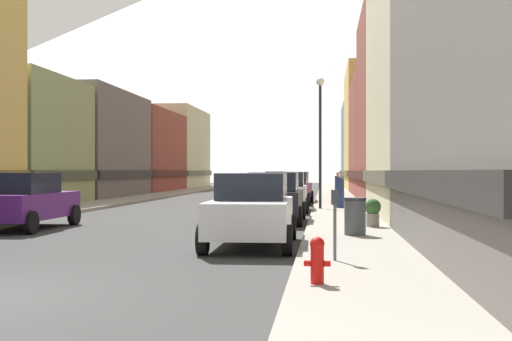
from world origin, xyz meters
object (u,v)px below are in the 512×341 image
car_left_1 (25,201)px  parking_meter_near (335,215)px  pedestrian_2 (338,189)px  car_right_2 (286,192)px  car_right_0 (252,209)px  fire_hydrant_near (317,259)px  car_right_1 (275,197)px  trash_bin_right (355,216)px  car_driving_0 (277,182)px  pedestrian_0 (1,197)px  streetlamp_right (320,123)px  car_right_3 (293,188)px  pedestrian_1 (340,192)px  potted_plant_0 (373,211)px

car_left_1 → parking_meter_near: size_ratio=3.31×
pedestrian_2 → car_right_2: bearing=-117.2°
car_right_0 → pedestrian_2: (2.45, 18.47, 0.00)m
car_right_0 → fire_hydrant_near: (1.65, -5.97, -0.37)m
car_right_1 → trash_bin_right: (2.55, -5.60, -0.26)m
parking_meter_near → trash_bin_right: bearing=83.1°
car_right_2 → car_driving_0: bearing=95.2°
pedestrian_0 → car_right_2: bearing=33.6°
streetlamp_right → trash_bin_right: bearing=-85.2°
pedestrian_2 → car_right_3: bearing=140.0°
pedestrian_2 → streetlamp_right: 5.83m
fire_hydrant_near → pedestrian_1: pedestrian_1 is taller
car_right_0 → potted_plant_0: 5.31m
fire_hydrant_near → potted_plant_0: size_ratio=0.84×
pedestrian_1 → pedestrian_2: size_ratio=0.94×
trash_bin_right → pedestrian_1: pedestrian_1 is taller
trash_bin_right → pedestrian_2: bearing=90.3°
car_right_2 → streetlamp_right: bearing=-4.1°
potted_plant_0 → car_right_0: bearing=-127.1°
car_left_1 → pedestrian_0: car_left_1 is taller
fire_hydrant_near → pedestrian_2: size_ratio=0.43×
car_right_2 → pedestrian_1: 2.51m
pedestrian_2 → trash_bin_right: bearing=-89.7°
potted_plant_0 → car_right_3: bearing=101.1°
car_driving_0 → trash_bin_right: bearing=-82.5°
car_right_2 → car_right_3: (-0.00, 6.81, 0.00)m
trash_bin_right → potted_plant_0: 2.73m
car_right_2 → car_driving_0: 24.23m
car_left_1 → car_right_0: same height
car_left_1 → pedestrian_0: (-2.45, 3.16, -0.02)m
potted_plant_0 → pedestrian_1: size_ratio=0.55×
car_right_3 → streetlamp_right: (1.55, -6.93, 3.09)m
car_right_2 → pedestrian_0: 12.07m
car_right_0 → trash_bin_right: (2.55, 1.57, -0.26)m
car_right_0 → car_right_3: same height
car_right_3 → streetlamp_right: streetlamp_right is taller
car_driving_0 → parking_meter_near: car_driving_0 is taller
car_right_1 → streetlamp_right: streetlamp_right is taller
car_left_1 → pedestrian_2: pedestrian_2 is taller
car_right_1 → parking_meter_near: (1.95, -10.57, 0.11)m
car_right_2 → parking_meter_near: bearing=-83.5°
car_left_1 → parking_meter_near: 11.99m
car_right_3 → potted_plant_0: bearing=-78.9°
fire_hydrant_near → potted_plant_0: (1.55, 10.20, 0.08)m
car_right_2 → fire_hydrant_near: 19.75m
car_right_1 → fire_hydrant_near: size_ratio=6.25×
car_right_1 → parking_meter_near: 10.75m
car_right_0 → car_right_3: size_ratio=0.99×
fire_hydrant_near → parking_meter_near: 2.64m
car_left_1 → car_right_0: 8.52m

